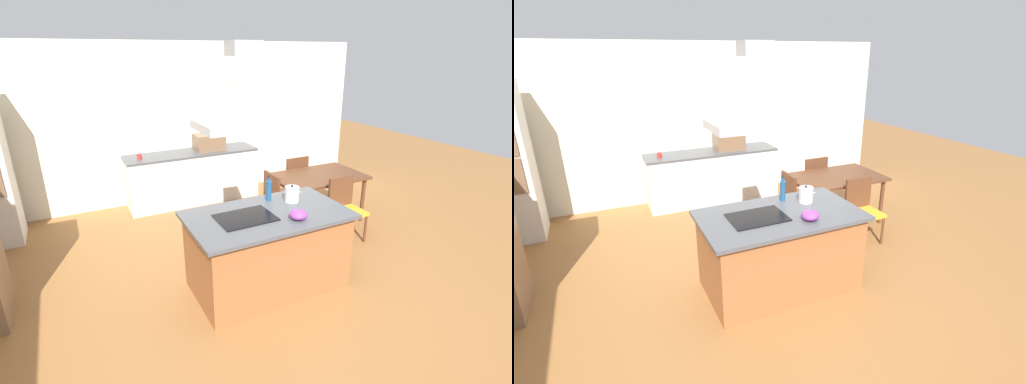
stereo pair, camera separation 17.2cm
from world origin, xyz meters
TOP-DOWN VIEW (x-y plane):
  - ground at (0.00, 1.50)m, footprint 16.00×16.00m
  - wall_back at (0.00, 3.25)m, footprint 7.20×0.10m
  - kitchen_island at (0.00, 0.00)m, footprint 1.75×1.02m
  - cooktop at (-0.27, 0.00)m, footprint 0.60×0.44m
  - tea_kettle at (0.42, 0.17)m, footprint 0.22×0.17m
  - olive_oil_bottle at (0.19, 0.33)m, footprint 0.06×0.06m
  - mixing_bowl at (0.21, -0.27)m, footprint 0.19×0.19m
  - back_counter at (0.09, 2.88)m, footprint 2.28×0.62m
  - countertop_microwave at (0.42, 2.88)m, footprint 0.50×0.38m
  - coffee_mug_red at (-0.80, 2.82)m, footprint 0.08×0.08m
  - dining_table at (1.54, 1.20)m, footprint 1.40×0.90m
  - chair_facing_back_wall at (1.54, 1.86)m, footprint 0.42×0.42m
  - chair_facing_island at (1.54, 0.53)m, footprint 0.42×0.42m
  - chair_at_left_end at (0.63, 1.20)m, footprint 0.42×0.42m
  - range_hood at (-0.27, 0.00)m, footprint 0.90×0.55m

SIDE VIEW (x-z plane):
  - ground at x=0.00m, z-range 0.00..0.00m
  - back_counter at x=0.09m, z-range 0.00..0.90m
  - kitchen_island at x=0.00m, z-range 0.00..0.90m
  - chair_facing_back_wall at x=1.54m, z-range 0.06..0.95m
  - chair_facing_island at x=1.54m, z-range 0.06..0.95m
  - chair_at_left_end at x=0.63m, z-range 0.06..0.95m
  - dining_table at x=1.54m, z-range 0.29..1.04m
  - cooktop at x=-0.27m, z-range 0.90..0.91m
  - coffee_mug_red at x=-0.80m, z-range 0.90..0.99m
  - mixing_bowl at x=0.21m, z-range 0.90..1.00m
  - tea_kettle at x=0.42m, z-range 0.89..1.09m
  - olive_oil_bottle at x=0.19m, z-range 0.88..1.17m
  - countertop_microwave at x=0.42m, z-range 0.90..1.18m
  - wall_back at x=0.00m, z-range 0.00..2.70m
  - range_hood at x=-0.27m, z-range 1.71..2.49m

